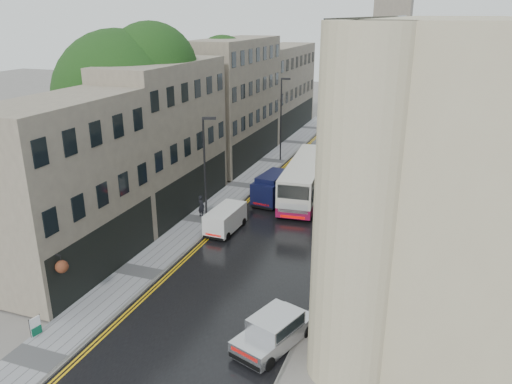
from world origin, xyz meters
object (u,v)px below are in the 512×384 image
Objects in this scene: tree_far at (203,102)px; navy_van at (255,191)px; white_lorry at (346,154)px; lamp_post_near at (205,176)px; pedestrian at (201,206)px; tree_near at (122,119)px; estate_sign at (35,326)px; lamp_post_far at (281,120)px; white_van at (207,225)px; silver_hatchback at (239,338)px; cream_bus at (284,190)px.

tree_far is 14.08m from navy_van.
lamp_post_near reaches higher than white_lorry.
tree_near is at bearing 17.98° from pedestrian.
tree_near is at bearing 122.09° from estate_sign.
white_van is at bearing -99.18° from lamp_post_far.
lamp_post_near is (-1.47, -5.72, 2.82)m from navy_van.
pedestrian is 3.98m from lamp_post_near.
tree_near is 15.21× the size of estate_sign.
navy_van is 0.61× the size of lamp_post_near.
estate_sign is at bearing -99.76° from white_van.
lamp_post_far is at bearing 123.16° from silver_hatchback.
lamp_post_far is at bearing 65.87° from tree_near.
pedestrian reaches higher than white_van.
tree_far reaches higher than lamp_post_far.
pedestrian is at bearing -104.94° from lamp_post_far.
navy_van is (-2.33, -0.13, -0.30)m from cream_bus.
tree_far is 31.09m from silver_hatchback.
cream_bus is 1.36× the size of lamp_post_far.
white_van is 3.31m from lamp_post_near.
lamp_post_far reaches higher than estate_sign.
navy_van is at bearing 19.89° from tree_near.
white_lorry is at bearing -99.21° from pedestrian.
silver_hatchback is 0.51× the size of lamp_post_far.
tree_far is 7.99m from lamp_post_far.
white_van is at bearing -114.44° from white_lorry.
lamp_post_far is (-7.16, 2.65, 2.16)m from white_lorry.
cream_bus is 2.33× the size of navy_van.
tree_near is 20.48m from white_lorry.
lamp_post_near reaches higher than pedestrian.
navy_van is at bearing 92.15° from estate_sign.
lamp_post_far is at bearing 155.69° from white_lorry.
pedestrian is 1.83× the size of estate_sign.
silver_hatchback is (14.54, -26.94, -5.42)m from tree_far.
tree_far is at bearing 139.29° from navy_van.
white_lorry reaches higher than pedestrian.
white_lorry is 11.57m from navy_van.
silver_hatchback is 31.36m from lamp_post_far.
estate_sign is (-1.85, -32.33, -3.67)m from lamp_post_far.
tree_near is at bearing -153.74° from navy_van.
white_lorry is (14.16, 0.66, -4.14)m from tree_far.
white_van is at bearing 91.23° from estate_sign.
tree_far is at bearing 95.45° from lamp_post_near.
white_lorry is (14.46, 13.66, -4.85)m from tree_near.
navy_van is at bearing -47.08° from tree_far.
white_lorry is at bearing 43.36° from tree_near.
navy_van reaches higher than silver_hatchback.
lamp_post_far reaches higher than lamp_post_near.
navy_van is 5.29× the size of estate_sign.
tree_far is 15.56m from pedestrian.
white_lorry reaches higher than white_van.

